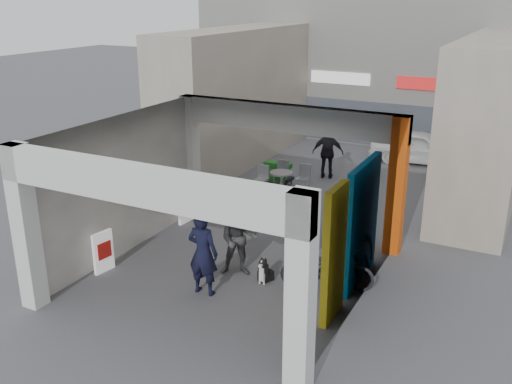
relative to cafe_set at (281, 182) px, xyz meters
The scene contains 21 objects.
ground 5.09m from the cafe_set, 73.85° to the right, with size 90.00×90.00×0.00m, color #525257.
arcade_canopy 6.34m from the cafe_set, 71.09° to the right, with size 6.40×6.45×6.40m.
far_building 9.92m from the cafe_set, 81.19° to the left, with size 18.00×4.08×8.00m.
plaza_bldg_left 4.59m from the cafe_set, 139.67° to the left, with size 2.00×9.00×5.00m, color #AEA390.
plaza_bldg_right 6.82m from the cafe_set, 23.90° to the left, with size 2.00×9.00×5.00m, color #AEA390.
bollard_left 2.57m from the cafe_set, 91.41° to the right, with size 0.09×0.09×0.82m, color gray.
bollard_center 2.84m from the cafe_set, 59.23° to the right, with size 0.09×0.09×0.96m, color gray.
bollard_right 3.78m from the cafe_set, 38.98° to the right, with size 0.09×0.09×0.89m, color gray.
advert_board_near 7.17m from the cafe_set, 100.71° to the right, with size 0.17×0.56×1.00m.
advert_board_far 3.87m from the cafe_set, 110.16° to the right, with size 0.14×0.56×1.00m.
cafe_set is the anchor object (origin of this frame).
produce_stand 0.81m from the cafe_set, 127.84° to the left, with size 1.12×0.61×0.74m.
crate_stack 3.41m from the cafe_set, 52.32° to the left, with size 0.53×0.47×0.56m.
border_collie 6.21m from the cafe_set, 68.76° to the right, with size 0.23×0.46×0.63m.
man_with_dog 6.98m from the cafe_set, 79.24° to the right, with size 0.70×0.46×1.91m, color black.
man_back_turned 5.95m from the cafe_set, 74.83° to the right, with size 0.88×0.69×1.81m, color #424244.
man_elderly 6.01m from the cafe_set, 47.97° to the right, with size 0.73×0.48×1.50m, color #51799E.
man_crates 2.35m from the cafe_set, 69.46° to the left, with size 1.09×0.45×1.85m, color black.
bicycle_front 6.48m from the cafe_set, 55.04° to the right, with size 0.63×1.82×0.95m, color black.
bicycle_rear 6.51m from the cafe_set, 58.50° to the right, with size 0.44×1.57×0.95m, color black.
white_van 6.43m from the cafe_set, 59.57° to the left, with size 1.49×3.70×1.26m, color white.
Camera 1 is at (5.96, -11.27, 6.23)m, focal length 40.00 mm.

